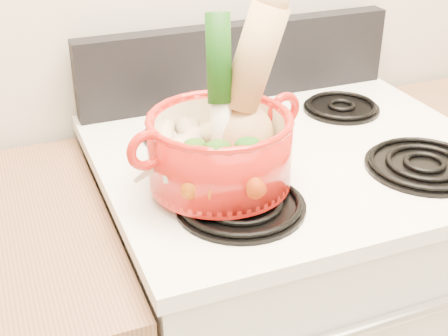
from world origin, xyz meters
name	(u,v)px	position (x,y,z in m)	size (l,w,h in m)	color
stove_body	(284,332)	(0.00, 1.40, 0.46)	(0.76, 0.65, 0.92)	silver
cooktop	(295,156)	(0.00, 1.40, 0.93)	(0.78, 0.67, 0.03)	white
control_backsplash	(238,61)	(0.00, 1.70, 1.04)	(0.76, 0.05, 0.18)	black
oven_handle	(383,323)	(0.00, 1.06, 0.78)	(0.02, 0.02, 0.60)	silver
burner_front_left	(240,204)	(-0.19, 1.24, 0.96)	(0.22, 0.22, 0.02)	black
burner_front_right	(424,164)	(0.19, 1.24, 0.96)	(0.22, 0.22, 0.02)	black
burner_back_left	(184,133)	(-0.19, 1.54, 0.96)	(0.17, 0.17, 0.02)	black
burner_back_right	(341,107)	(0.19, 1.54, 0.96)	(0.17, 0.17, 0.02)	black
dutch_oven	(220,151)	(-0.20, 1.31, 1.03)	(0.25, 0.25, 0.12)	#B8180F
pot_handle_left	(146,150)	(-0.34, 1.28, 1.07)	(0.07, 0.07, 0.02)	#B8180F
pot_handle_right	(284,110)	(-0.06, 1.34, 1.07)	(0.07, 0.07, 0.02)	#B8180F
squash	(257,83)	(-0.12, 1.33, 1.13)	(0.12, 0.12, 0.28)	tan
leek	(222,90)	(-0.19, 1.33, 1.13)	(0.04, 0.04, 0.28)	white
ginger	(215,134)	(-0.17, 1.40, 1.02)	(0.08, 0.06, 0.05)	tan
parsnip_0	(187,160)	(-0.26, 1.32, 1.02)	(0.04, 0.04, 0.21)	beige
parsnip_1	(180,151)	(-0.26, 1.35, 1.02)	(0.04, 0.04, 0.19)	beige
parsnip_2	(199,145)	(-0.23, 1.34, 1.03)	(0.04, 0.04, 0.19)	beige
parsnip_3	(167,155)	(-0.29, 1.32, 1.03)	(0.04, 0.04, 0.16)	beige
parsnip_4	(165,143)	(-0.29, 1.35, 1.04)	(0.04, 0.04, 0.21)	beige
carrot_0	(205,171)	(-0.24, 1.28, 1.01)	(0.03, 0.03, 0.16)	#CE540A
carrot_1	(188,171)	(-0.27, 1.28, 1.02)	(0.03, 0.03, 0.13)	#D25F0A
carrot_2	(244,165)	(-0.18, 1.25, 1.02)	(0.03, 0.03, 0.17)	#B93909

